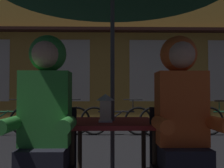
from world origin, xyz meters
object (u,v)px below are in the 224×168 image
Objects in this scene: chair_left at (46,161)px; bicycle_second at (54,121)px; bicycle_fourth at (174,120)px; bicycle_third at (116,120)px; person_left_hooded at (45,112)px; cafe_table at (112,133)px; chair_right at (180,161)px; bicycle_nearest at (1,120)px; person_right_hooded at (182,112)px; lantern at (106,107)px.

bicycle_second is (-0.78, 4.24, -0.14)m from chair_left.
bicycle_fourth is (2.75, -0.00, 0.00)m from bicycle_second.
chair_left is 4.35m from bicycle_third.
bicycle_third is (1.43, 0.06, 0.00)m from bicycle_second.
chair_left reaches higher than bicycle_fourth.
person_left_hooded is at bearing -114.71° from bicycle_fourth.
cafe_table is 0.62m from chair_right.
cafe_table is at bearing -57.65° from bicycle_nearest.
person_right_hooded is (0.96, 0.00, 0.00)m from person_left_hooded.
bicycle_second is at bearing 106.79° from lantern.
person_right_hooded is 0.84× the size of bicycle_nearest.
chair_left is (-0.48, -0.37, -0.15)m from cafe_table.
bicycle_nearest is at bearing 179.22° from bicycle_fourth.
bicycle_third is at bearing 81.49° from person_left_hooded.
bicycle_nearest is at bearing 114.75° from person_left_hooded.
chair_right reaches higher than bicycle_third.
person_left_hooded is 0.83× the size of bicycle_third.
bicycle_third is (2.66, 0.01, 0.00)m from bicycle_nearest.
bicycle_third is (-0.31, 4.36, -0.50)m from person_right_hooded.
person_right_hooded is at bearing -41.57° from cafe_table.
bicycle_second is (1.23, -0.05, 0.00)m from bicycle_nearest.
bicycle_second and bicycle_third have the same top height.
chair_right is 0.52× the size of bicycle_third.
lantern is at bearing 38.01° from person_left_hooded.
bicycle_fourth is (1.32, -0.07, 0.00)m from bicycle_third.
bicycle_third is at bearing 94.04° from person_right_hooded.
bicycle_third is (0.17, 3.93, -0.29)m from cafe_table.
bicycle_fourth is at bearing 76.52° from chair_right.
lantern is 0.71m from chair_right.
person_left_hooded is at bearing -65.25° from bicycle_nearest.
lantern is 4.17m from bicycle_second.
chair_right reaches higher than bicycle_fourth.
person_right_hooded is at bearing -67.99° from bicycle_second.
cafe_table is 4.16m from bicycle_fourth.
bicycle_second is at bearing 100.24° from person_left_hooded.
chair_left reaches higher than cafe_table.
bicycle_third is at bearing 0.26° from bicycle_nearest.
person_right_hooded is at bearing -103.31° from bicycle_fourth.
chair_right is 0.62× the size of person_left_hooded.
bicycle_fourth is at bearing -0.03° from bicycle_second.
bicycle_nearest is at bearing 121.10° from lantern.
person_left_hooded is (-0.48, -0.43, 0.21)m from cafe_table.
bicycle_third is at bearing 177.14° from bicycle_fourth.
person_left_hooded is at bearing 180.00° from person_right_hooded.
bicycle_third is (0.65, 4.36, -0.50)m from person_left_hooded.
chair_right is at bearing -55.36° from bicycle_nearest.
person_left_hooded reaches higher than bicycle_fourth.
chair_left and chair_right have the same top height.
cafe_table is 3.95m from bicycle_third.
lantern is 4.29m from bicycle_fourth.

